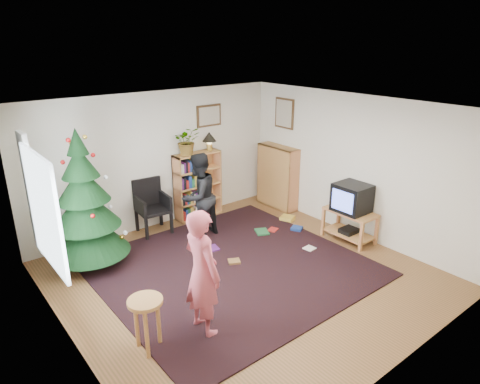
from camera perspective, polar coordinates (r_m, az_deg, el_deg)
floor at (r=6.56m, az=0.43°, el=-11.09°), size 5.00×5.00×0.00m
ceiling at (r=5.68m, az=0.50°, el=11.04°), size 5.00×5.00×0.00m
wall_back at (r=8.00m, az=-10.94°, el=4.17°), size 5.00×0.02×2.50m
wall_front at (r=4.54m, az=21.13°, el=-9.57°), size 5.00×0.02×2.50m
wall_left at (r=4.96m, az=-22.75°, el=-7.20°), size 0.02×5.00×2.50m
wall_right at (r=7.75m, az=14.98°, el=3.32°), size 0.02×5.00×2.50m
rug at (r=6.75m, az=-1.20°, el=-9.99°), size 3.80×3.60×0.02m
window_pane at (r=5.41m, az=-24.67°, el=-2.33°), size 0.04×1.20×1.40m
curtain at (r=6.06m, az=-26.04°, el=-0.23°), size 0.06×0.35×1.60m
picture_back at (r=8.41m, az=-4.17°, el=10.13°), size 0.55×0.03×0.42m
picture_right at (r=8.69m, az=5.95°, el=10.40°), size 0.03×0.50×0.60m
christmas_tree at (r=6.84m, az=-19.87°, el=-2.47°), size 1.21×1.21×2.19m
bookshelf_back at (r=8.41m, az=-5.65°, el=1.02°), size 0.95×0.30×1.30m
bookshelf_right at (r=8.90m, az=5.05°, el=2.13°), size 0.30×0.95×1.30m
tv_stand at (r=7.73m, az=14.40°, el=-4.00°), size 0.49×0.88×0.55m
crt_tv at (r=7.55m, az=14.68°, el=-0.76°), size 0.52×0.56×0.48m
armchair at (r=7.93m, az=-11.90°, el=-1.56°), size 0.58×0.58×0.98m
stool at (r=5.05m, az=-12.44°, el=-15.25°), size 0.40×0.40×0.66m
person_standing at (r=5.10m, az=-5.06°, el=-10.67°), size 0.39×0.58×1.58m
person_by_chair at (r=7.45m, az=-5.52°, el=-0.62°), size 0.88×0.76×1.55m
potted_plant at (r=8.06m, az=-7.06°, el=6.78°), size 0.59×0.56×0.53m
table_lamp at (r=8.32m, az=-4.12°, el=7.19°), size 0.27×0.27×0.36m
floor_clutter at (r=7.65m, az=3.87°, el=-5.98°), size 2.07×1.31×0.08m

